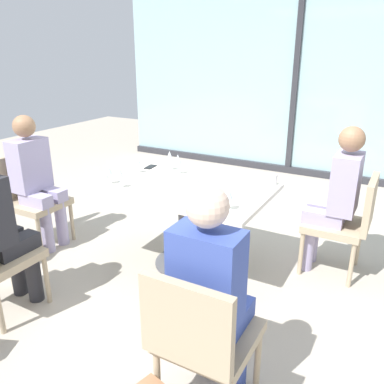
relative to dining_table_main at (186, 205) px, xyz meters
The scene contains 19 objects.
ground_plane 0.56m from the dining_table_main, ahead, with size 12.00×12.00×0.00m, color #A89E8E.
window_wall_backdrop 3.26m from the dining_table_main, 90.00° to the left, with size 5.69×0.10×2.70m.
dining_table_main is the anchor object (origin of this frame).
chair_side_end 1.57m from the dining_table_main, 167.33° to the right, with size 0.50×0.46×0.87m.
chair_front_right 1.54m from the dining_table_main, 57.55° to the right, with size 0.46×0.50×0.87m.
chair_far_right 1.33m from the dining_table_main, 22.77° to the left, with size 0.50×0.46×0.87m.
person_side_end 1.47m from the dining_table_main, 166.39° to the right, with size 0.39×0.34×1.26m.
person_front_right 1.46m from the dining_table_main, 55.24° to the right, with size 0.34×0.39×1.26m.
person_far_right 1.24m from the dining_table_main, 24.74° to the left, with size 0.39×0.34×1.26m.
wine_glass_0 0.67m from the dining_table_main, 169.75° to the left, with size 0.07×0.07×0.18m.
wine_glass_1 0.63m from the dining_table_main, 147.61° to the right, with size 0.07×0.07×0.18m.
wine_glass_2 0.36m from the dining_table_main, 38.32° to the right, with size 0.07×0.07×0.18m.
wine_glass_3 0.47m from the dining_table_main, 131.72° to the left, with size 0.07×0.07×0.18m.
wine_glass_4 0.73m from the dining_table_main, 156.35° to the right, with size 0.07×0.07×0.18m.
wine_glass_5 0.67m from the dining_table_main, 30.43° to the right, with size 0.07×0.07×0.18m.
wine_glass_6 0.58m from the dining_table_main, 137.79° to the left, with size 0.07×0.07×0.18m.
coffee_cup 0.76m from the dining_table_main, 33.48° to the left, with size 0.08×0.08×0.09m, color white.
cell_phone_on_table 0.70m from the dining_table_main, 150.98° to the left, with size 0.07×0.14×0.01m, color black.
handbag_1 1.59m from the dining_table_main, 151.66° to the right, with size 0.30×0.16×0.28m, color #232328.
Camera 1 is at (1.55, -2.70, 1.82)m, focal length 36.99 mm.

